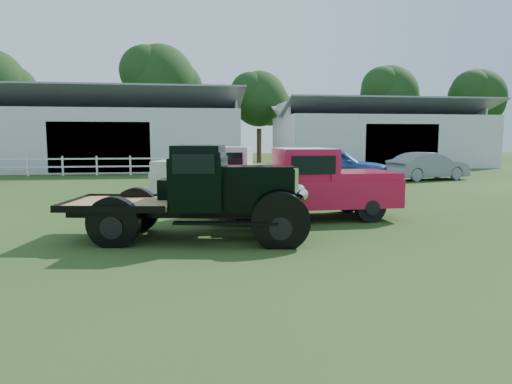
{
  "coord_description": "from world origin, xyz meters",
  "views": [
    {
      "loc": [
        -1.25,
        -9.03,
        2.27
      ],
      "look_at": [
        0.2,
        1.2,
        1.05
      ],
      "focal_mm": 32.0,
      "sensor_mm": 36.0,
      "label": 1
    }
  ],
  "objects": [
    {
      "name": "ground",
      "position": [
        0.0,
        0.0,
        0.0
      ],
      "size": [
        120.0,
        120.0,
        0.0
      ],
      "primitive_type": "plane",
      "color": "#1F3913"
    },
    {
      "name": "shed_left",
      "position": [
        -7.0,
        26.0,
        2.8
      ],
      "size": [
        18.8,
        10.2,
        5.6
      ],
      "primitive_type": null,
      "color": "#BCBCBC",
      "rests_on": "ground"
    },
    {
      "name": "shed_right",
      "position": [
        14.0,
        27.0,
        2.6
      ],
      "size": [
        16.8,
        9.2,
        5.2
      ],
      "primitive_type": null,
      "color": "#BCBCBC",
      "rests_on": "ground"
    },
    {
      "name": "fence_rail",
      "position": [
        -8.0,
        20.0,
        0.6
      ],
      "size": [
        14.2,
        0.16,
        1.2
      ],
      "primitive_type": null,
      "color": "white",
      "rests_on": "ground"
    },
    {
      "name": "tree_b",
      "position": [
        -4.0,
        34.0,
        5.75
      ],
      "size": [
        6.9,
        6.9,
        11.5
      ],
      "primitive_type": null,
      "color": "black",
      "rests_on": "ground"
    },
    {
      "name": "tree_c",
      "position": [
        5.0,
        33.0,
        4.5
      ],
      "size": [
        5.4,
        5.4,
        9.0
      ],
      "primitive_type": null,
      "color": "black",
      "rests_on": "ground"
    },
    {
      "name": "tree_d",
      "position": [
        18.0,
        34.0,
        5.0
      ],
      "size": [
        6.0,
        6.0,
        10.0
      ],
      "primitive_type": null,
      "color": "black",
      "rests_on": "ground"
    },
    {
      "name": "tree_e",
      "position": [
        26.0,
        32.0,
        4.75
      ],
      "size": [
        5.7,
        5.7,
        9.5
      ],
      "primitive_type": null,
      "color": "black",
      "rests_on": "ground"
    },
    {
      "name": "vintage_flatbed",
      "position": [
        -1.18,
        1.25,
        1.06
      ],
      "size": [
        5.62,
        2.98,
        2.12
      ],
      "primitive_type": null,
      "rotation": [
        0.0,
        0.0,
        -0.17
      ],
      "color": "black",
      "rests_on": "ground"
    },
    {
      "name": "red_pickup",
      "position": [
        1.79,
        3.48,
        1.01
      ],
      "size": [
        5.57,
        2.25,
        2.01
      ],
      "primitive_type": null,
      "rotation": [
        0.0,
        0.0,
        0.02
      ],
      "color": "#C01238",
      "rests_on": "ground"
    },
    {
      "name": "white_pickup",
      "position": [
        -0.01,
        7.05,
        0.97
      ],
      "size": [
        5.59,
        3.21,
        1.93
      ],
      "primitive_type": null,
      "rotation": [
        0.0,
        0.0,
        -0.24
      ],
      "color": "beige",
      "rests_on": "ground"
    },
    {
      "name": "misc_car_blue",
      "position": [
        6.26,
        13.81,
        0.88
      ],
      "size": [
        5.58,
        3.97,
        1.76
      ],
      "primitive_type": "imported",
      "rotation": [
        0.0,
        0.0,
        1.16
      ],
      "color": "#274F99",
      "rests_on": "ground"
    },
    {
      "name": "misc_car_grey",
      "position": [
        11.55,
        14.28,
        0.75
      ],
      "size": [
        4.8,
        2.6,
        1.5
      ],
      "primitive_type": "imported",
      "rotation": [
        0.0,
        0.0,
        1.81
      ],
      "color": "slate",
      "rests_on": "ground"
    }
  ]
}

